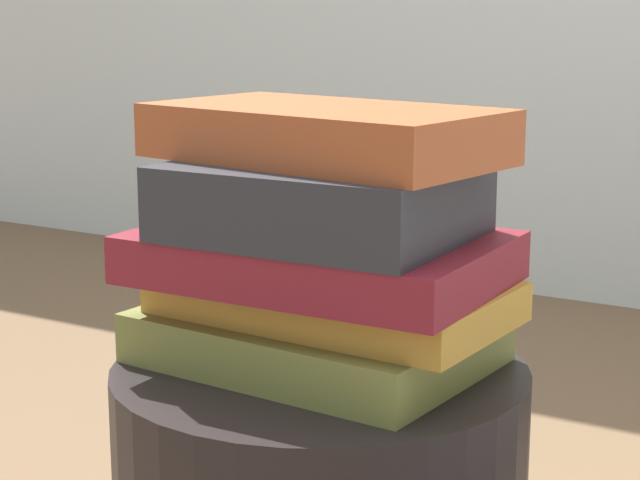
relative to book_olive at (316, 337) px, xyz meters
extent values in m
cube|color=olive|center=(0.00, 0.00, 0.00)|extent=(0.29, 0.22, 0.04)
cube|color=#B7842D|center=(0.02, 0.00, 0.04)|extent=(0.29, 0.18, 0.03)
cube|color=maroon|center=(0.01, -0.01, 0.07)|extent=(0.29, 0.20, 0.04)
cube|color=#28282D|center=(0.02, -0.02, 0.12)|extent=(0.23, 0.19, 0.06)
cube|color=#994723|center=(0.01, -0.01, 0.17)|extent=(0.30, 0.19, 0.04)
camera|label=1|loc=(0.46, -0.78, 0.28)|focal=62.29mm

